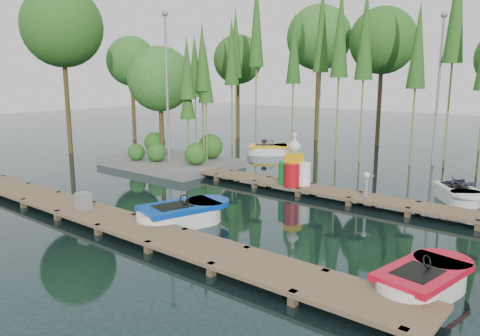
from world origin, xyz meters
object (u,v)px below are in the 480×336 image
Objects in this scene: boat_yellow_far at (269,150)px; utility_cabinet at (83,201)px; drum_cluster at (294,170)px; island at (169,100)px; yellow_barrel at (295,172)px; boat_blue at (182,215)px; boat_red at (423,282)px.

boat_yellow_far reaches higher than utility_cabinet.
drum_cluster is (5.84, -6.48, 0.60)m from boat_yellow_far.
island is 9.44m from utility_cabinet.
drum_cluster is at bearing -6.81° from island.
island reaches higher than drum_cluster.
island is at bearing 174.27° from yellow_barrel.
boat_blue is 13.02m from boat_yellow_far.
utility_cabinet is (-2.82, -1.48, 0.27)m from boat_blue.
boat_yellow_far is at bearing 132.02° from drum_cluster.
drum_cluster is (0.02, -0.15, 0.09)m from yellow_barrel.
utility_cabinet is (4.63, -7.79, -2.63)m from island.
island reaches higher than boat_yellow_far.
drum_cluster is at bearing 101.34° from boat_blue.
utility_cabinet is 7.59m from drum_cluster.
island reaches higher than utility_cabinet.
island is at bearing -127.89° from boat_yellow_far.
boat_red reaches higher than utility_cabinet.
boat_yellow_far is at bearing 145.85° from boat_red.
drum_cluster is at bearing 150.25° from boat_red.
yellow_barrel is (-6.65, 5.57, 0.53)m from boat_red.
boat_blue reaches higher than boat_red.
yellow_barrel reaches higher than boat_blue.
boat_red is 5.46× the size of utility_cabinet.
boat_red is at bearing 15.68° from boat_blue.
boat_yellow_far is (-12.47, 11.90, 0.03)m from boat_red.
boat_blue is 3.25× the size of yellow_barrel.
island is at bearing 165.86° from boat_red.
yellow_barrel is (7.87, -0.79, -2.39)m from island.
drum_cluster reaches higher than yellow_barrel.
boat_red is at bearing 8.22° from utility_cabinet.
boat_yellow_far reaches higher than boat_red.
boat_blue is at bearing -40.26° from island.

